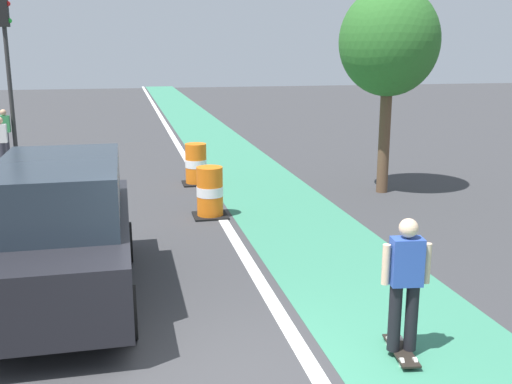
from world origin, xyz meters
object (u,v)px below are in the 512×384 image
parked_suv_nearest (63,231)px  traffic_barrel_front (210,193)px  pedestrian_crossing (1,143)px  pedestrian_waiting (5,132)px  street_tree_sidewalk (389,43)px  traffic_barrel_mid (196,164)px  traffic_light_corner (7,49)px  skateboarder_on_lane (405,283)px

parked_suv_nearest → traffic_barrel_front: size_ratio=4.22×
pedestrian_crossing → pedestrian_waiting: 2.36m
pedestrian_waiting → street_tree_sidewalk: street_tree_sidewalk is taller
traffic_barrel_front → pedestrian_waiting: bearing=123.2°
traffic_barrel_mid → pedestrian_crossing: 6.07m
traffic_barrel_front → pedestrian_crossing: 8.06m
traffic_barrel_mid → traffic_light_corner: bearing=134.9°
parked_suv_nearest → pedestrian_waiting: 12.68m
skateboarder_on_lane → pedestrian_crossing: skateboarder_on_lane is taller
parked_suv_nearest → pedestrian_crossing: parked_suv_nearest is taller
parked_suv_nearest → traffic_barrel_mid: 7.65m
skateboarder_on_lane → traffic_barrel_front: 6.61m
parked_suv_nearest → pedestrian_waiting: parked_suv_nearest is taller
traffic_barrel_front → traffic_light_corner: traffic_light_corner is taller
parked_suv_nearest → pedestrian_crossing: 10.34m
traffic_light_corner → pedestrian_crossing: 3.64m
traffic_barrel_mid → street_tree_sidewalk: street_tree_sidewalk is taller
traffic_barrel_front → traffic_barrel_mid: 3.23m
traffic_barrel_mid → traffic_light_corner: size_ratio=0.21×
traffic_barrel_front → traffic_light_corner: bearing=121.4°
parked_suv_nearest → traffic_light_corner: traffic_light_corner is taller
parked_suv_nearest → street_tree_sidewalk: (7.22, 5.21, 2.63)m
skateboarder_on_lane → parked_suv_nearest: bearing=147.2°
parked_suv_nearest → street_tree_sidewalk: street_tree_sidewalk is taller
parked_suv_nearest → traffic_barrel_mid: size_ratio=4.22×
traffic_barrel_front → street_tree_sidewalk: (4.57, 1.32, 3.14)m
traffic_barrel_front → traffic_light_corner: (-5.27, 8.63, 2.97)m
traffic_barrel_mid → pedestrian_waiting: 7.69m
skateboarder_on_lane → pedestrian_crossing: (-6.58, 12.58, -0.05)m
traffic_barrel_front → traffic_barrel_mid: bearing=88.3°
skateboarder_on_lane → street_tree_sidewalk: bearing=67.5°
pedestrian_crossing → parked_suv_nearest: bearing=-75.5°
pedestrian_waiting → street_tree_sidewalk: (10.10, -7.14, 2.80)m
traffic_barrel_mid → pedestrian_crossing: pedestrian_crossing is taller
traffic_barrel_mid → street_tree_sidewalk: size_ratio=0.22×
parked_suv_nearest → traffic_light_corner: 13.02m
traffic_light_corner → pedestrian_waiting: traffic_light_corner is taller
traffic_barrel_mid → traffic_barrel_front: bearing=-91.7°
traffic_light_corner → street_tree_sidewalk: traffic_light_corner is taller
street_tree_sidewalk → parked_suv_nearest: bearing=-144.2°
parked_suv_nearest → traffic_barrel_front: bearing=55.7°
traffic_light_corner → street_tree_sidewalk: (9.84, -7.31, 0.17)m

